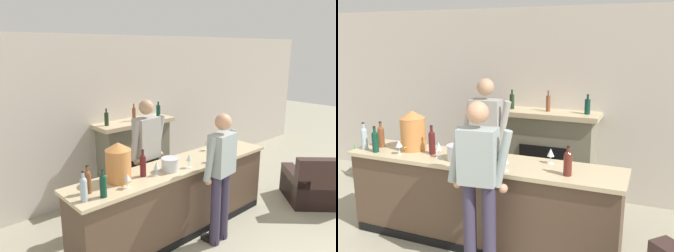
{
  "view_description": "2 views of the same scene",
  "coord_description": "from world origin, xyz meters",
  "views": [
    {
      "loc": [
        -2.85,
        -0.74,
        2.56
      ],
      "look_at": [
        0.19,
        2.69,
        1.44
      ],
      "focal_mm": 35.0,
      "sensor_mm": 36.0,
      "label": 1
    },
    {
      "loc": [
        1.76,
        -1.24,
        2.3
      ],
      "look_at": [
        0.2,
        2.63,
        1.33
      ],
      "focal_mm": 40.0,
      "sensor_mm": 36.0,
      "label": 2
    }
  ],
  "objects": [
    {
      "name": "potted_plant_corner",
      "position": [
        -2.76,
        3.49,
        0.26
      ],
      "size": [
        0.43,
        0.44,
        0.69
      ],
      "color": "#47494B",
      "rests_on": "ground_plane"
    },
    {
      "name": "fireplace_stone",
      "position": [
        0.39,
        3.81,
        0.66
      ],
      "size": [
        1.44,
        0.52,
        1.6
      ],
      "color": "slate",
      "rests_on": "ground_plane"
    },
    {
      "name": "ice_bucket_steel",
      "position": [
        -0.21,
        2.21,
        1.09
      ],
      "size": [
        0.23,
        0.23,
        0.17
      ],
      "color": "silver",
      "rests_on": "bar_counter"
    },
    {
      "name": "wine_glass_near_bucket",
      "position": [
        -0.92,
        2.13,
        1.13
      ],
      "size": [
        0.08,
        0.08,
        0.17
      ],
      "color": "silver",
      "rests_on": "bar_counter"
    },
    {
      "name": "wine_glass_front_right",
      "position": [
        -0.43,
        2.2,
        1.13
      ],
      "size": [
        0.07,
        0.07,
        0.18
      ],
      "color": "silver",
      "rests_on": "bar_counter"
    },
    {
      "name": "wine_glass_front_left",
      "position": [
        0.42,
        2.08,
        1.12
      ],
      "size": [
        0.08,
        0.08,
        0.16
      ],
      "color": "silver",
      "rests_on": "bar_counter"
    },
    {
      "name": "copper_dispenser",
      "position": [
        -0.88,
        2.36,
        1.24
      ],
      "size": [
        0.31,
        0.34,
        0.48
      ],
      "color": "#C97C40",
      "rests_on": "bar_counter"
    },
    {
      "name": "bar_counter",
      "position": [
        0.02,
        2.3,
        0.5
      ],
      "size": [
        3.16,
        0.65,
        1.0
      ],
      "color": "#503B2C",
      "rests_on": "ground_plane"
    },
    {
      "name": "wine_glass_mid_counter",
      "position": [
        0.06,
        2.12,
        1.13
      ],
      "size": [
        0.07,
        0.07,
        0.18
      ],
      "color": "silver",
      "rests_on": "bar_counter"
    },
    {
      "name": "wine_bottle_rose_blush",
      "position": [
        -0.58,
        2.29,
        1.16
      ],
      "size": [
        0.08,
        0.08,
        0.34
      ],
      "color": "#4B1617",
      "rests_on": "bar_counter"
    },
    {
      "name": "wine_bottle_riesling_slim",
      "position": [
        -1.31,
        2.3,
        1.15
      ],
      "size": [
        0.08,
        0.08,
        0.32
      ],
      "color": "brown",
      "rests_on": "bar_counter"
    },
    {
      "name": "wine_bottle_port_short",
      "position": [
        1.03,
        2.18,
        1.14
      ],
      "size": [
        0.08,
        0.08,
        0.3
      ],
      "color": "#59211A",
      "rests_on": "bar_counter"
    },
    {
      "name": "wine_bottle_merlot_tall",
      "position": [
        -1.24,
        2.11,
        1.14
      ],
      "size": [
        0.07,
        0.07,
        0.31
      ],
      "color": "#0E3929",
      "rests_on": "bar_counter"
    },
    {
      "name": "wine_glass_by_dispenser",
      "position": [
        0.78,
        2.46,
        1.12
      ],
      "size": [
        0.08,
        0.08,
        0.17
      ],
      "color": "silver",
      "rests_on": "bar_counter"
    },
    {
      "name": "person_customer",
      "position": [
        0.27,
        1.76,
        0.97
      ],
      "size": [
        0.66,
        0.34,
        1.76
      ],
      "color": "#373147",
      "rests_on": "ground_plane"
    },
    {
      "name": "wine_bottle_cabernet_heavy",
      "position": [
        -1.44,
        2.15,
        1.15
      ],
      "size": [
        0.08,
        0.08,
        0.33
      ],
      "color": "#9FB5C1",
      "rests_on": "bar_counter"
    },
    {
      "name": "person_bartender",
      "position": [
        -0.12,
        2.79,
        1.03
      ],
      "size": [
        0.66,
        0.33,
        1.85
      ],
      "color": "#4E3F32",
      "rests_on": "ground_plane"
    },
    {
      "name": "wall_back_panel",
      "position": [
        0.0,
        4.07,
        1.38
      ],
      "size": [
        12.0,
        0.07,
        2.75
      ],
      "color": "beige",
      "rests_on": "ground_plane"
    }
  ]
}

